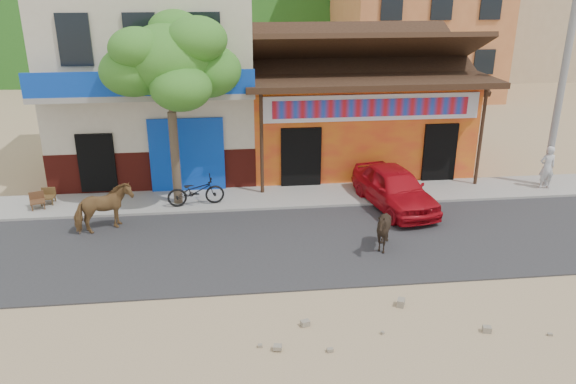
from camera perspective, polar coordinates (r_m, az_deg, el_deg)
The scene contains 15 objects.
ground at distance 13.80m, azimuth 6.90°, elevation -9.69°, with size 120.00×120.00×0.00m, color #9E825B.
road at distance 15.94m, azimuth 4.89°, elevation -5.09°, with size 60.00×5.00×0.04m, color #28282B.
sidewalk at distance 19.08m, azimuth 2.88°, elevation -0.39°, with size 60.00×2.00×0.12m, color gray.
dance_club at distance 22.69m, azimuth 6.37°, elevation 7.59°, with size 8.00×6.00×3.60m, color orange.
cafe_building at distance 21.95m, azimuth -13.31°, elevation 11.25°, with size 7.00×6.00×7.00m, color beige.
apartment_rear at distance 46.55m, azimuth 21.28°, elevation 17.18°, with size 8.00×8.00×10.00m, color tan.
tree at distance 17.83m, azimuth -11.73°, elevation 7.96°, with size 3.00×3.00×6.00m, color #2D721E, non-canonical shape.
utility_pole at distance 20.97m, azimuth 26.26°, elevation 10.97°, with size 0.24×0.24×8.00m, color gray.
cow_tan at distance 17.12m, azimuth -18.22°, elevation -1.60°, with size 0.75×1.65×1.39m, color brown.
cow_dark at distance 15.37m, azimuth 9.66°, elevation -3.82°, with size 0.96×1.08×1.19m, color black.
red_car at distance 18.27m, azimuth 10.76°, elevation 0.44°, with size 1.57×3.91×1.33m, color #B50C18.
scooter at distance 18.22m, azimuth -9.35°, elevation 0.10°, with size 0.63×1.82×0.96m, color black.
pedestrian at distance 21.31m, azimuth 24.82°, elevation 2.30°, with size 0.55×0.36×1.52m, color silver.
cafe_chair_left at distance 19.40m, azimuth -24.21°, elevation -0.22°, with size 0.45×0.45×0.96m, color #4F291A, non-canonical shape.
cafe_chair_right at distance 19.68m, azimuth -23.32°, elevation 0.17°, with size 0.44×0.44×0.94m, color #4C3219, non-canonical shape.
Camera 1 is at (-2.95, -11.52, 7.01)m, focal length 35.00 mm.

